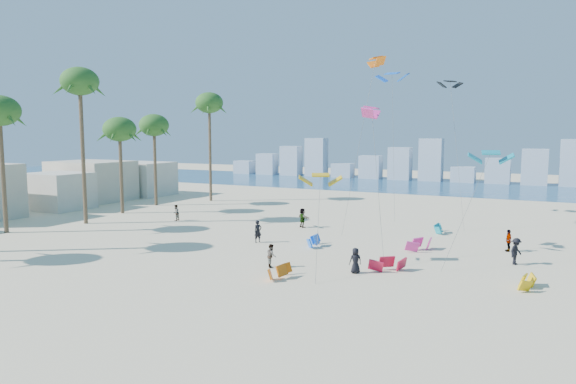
% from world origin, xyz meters
% --- Properties ---
extents(ground, '(220.00, 220.00, 0.00)m').
position_xyz_m(ground, '(0.00, 0.00, 0.00)').
color(ground, beige).
rests_on(ground, ground).
extents(ocean, '(220.00, 220.00, 0.00)m').
position_xyz_m(ocean, '(0.00, 72.00, 0.01)').
color(ocean, navy).
rests_on(ocean, ground).
extents(kitesurfer_near, '(0.75, 0.84, 1.92)m').
position_xyz_m(kitesurfer_near, '(0.14, 15.94, 0.96)').
color(kitesurfer_near, black).
rests_on(kitesurfer_near, ground).
extents(kitesurfer_mid, '(0.97, 1.01, 1.63)m').
position_xyz_m(kitesurfer_mid, '(5.11, 9.25, 0.82)').
color(kitesurfer_mid, gray).
rests_on(kitesurfer_mid, ground).
extents(kitesurfers_far, '(39.19, 14.94, 1.92)m').
position_xyz_m(kitesurfers_far, '(9.21, 20.15, 0.93)').
color(kitesurfers_far, black).
rests_on(kitesurfers_far, ground).
extents(grounded_kites, '(17.05, 23.05, 0.92)m').
position_xyz_m(grounded_kites, '(11.84, 15.74, 0.42)').
color(grounded_kites, blue).
rests_on(grounded_kites, ground).
extents(flying_kites, '(26.69, 30.25, 17.06)m').
position_xyz_m(flying_kites, '(12.41, 23.85, 11.68)').
color(flying_kites, '#E0AE0B').
rests_on(flying_kites, ground).
extents(palm_row, '(8.17, 44.80, 16.00)m').
position_xyz_m(palm_row, '(-21.53, 16.16, 11.51)').
color(palm_row, brown).
rests_on(palm_row, ground).
extents(beachfront_buildings, '(11.50, 43.00, 6.00)m').
position_xyz_m(beachfront_buildings, '(-33.69, 20.82, 2.67)').
color(beachfront_buildings, beige).
rests_on(beachfront_buildings, ground).
extents(distant_skyline, '(85.00, 3.00, 8.40)m').
position_xyz_m(distant_skyline, '(-1.19, 82.00, 3.09)').
color(distant_skyline, '#9EADBF').
rests_on(distant_skyline, ground).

